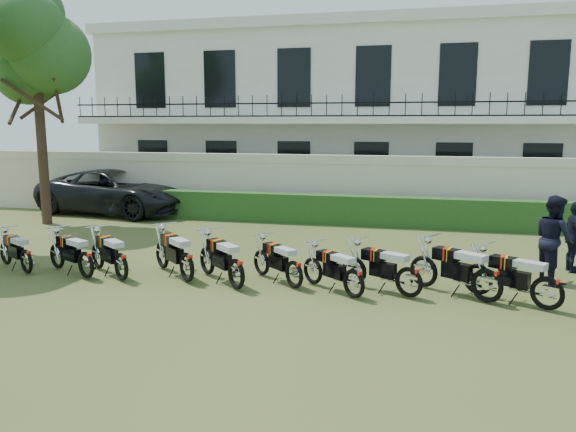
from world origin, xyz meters
name	(u,v)px	position (x,y,z in m)	size (l,w,h in m)	color
ground	(259,280)	(0.00, 0.00, 0.00)	(100.00, 100.00, 0.00)	#3B4A1D
perimeter_wall	(323,187)	(0.00, 8.00, 1.17)	(30.00, 0.35, 2.30)	beige
hedge	(348,210)	(1.00, 7.20, 0.50)	(18.00, 0.60, 1.00)	#194719
building	(346,116)	(0.00, 13.96, 3.71)	(20.40, 9.60, 7.40)	white
tree_west_near	(36,45)	(-8.96, 5.00, 5.89)	(3.40, 3.20, 7.90)	#473323
motorcycle_0	(26,256)	(-5.24, -0.79, 0.44)	(1.57, 0.95, 0.96)	black
motorcycle_1	(86,258)	(-3.70, -0.82, 0.48)	(1.72, 0.97, 1.03)	black
motorcycle_2	(121,260)	(-2.85, -0.81, 0.48)	(1.60, 1.22, 1.05)	black
motorcycle_3	(187,260)	(-1.43, -0.57, 0.51)	(1.56, 1.44, 1.10)	black
motorcycle_4	(236,266)	(-0.23, -0.83, 0.51)	(1.54, 1.44, 1.10)	black
motorcycle_5	(294,268)	(0.91, -0.48, 0.46)	(1.43, 1.26, 0.99)	black
motorcycle_6	(354,277)	(2.19, -0.85, 0.45)	(1.46, 1.19, 0.98)	black
motorcycle_7	(409,275)	(3.23, -0.56, 0.48)	(1.72, 1.00, 1.04)	black
motorcycle_8	(488,277)	(4.68, -0.54, 0.52)	(1.77, 1.24, 1.13)	black
motorcycle_9	(548,285)	(5.71, -0.74, 0.49)	(1.73, 1.10, 1.07)	black
suv	(116,192)	(-7.84, 7.55, 0.83)	(2.76, 5.98, 1.66)	black
officer_4	(554,239)	(6.21, 1.37, 0.95)	(0.92, 0.72, 1.89)	black
officer_5	(574,237)	(6.86, 2.37, 0.82)	(0.96, 0.40, 1.64)	black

